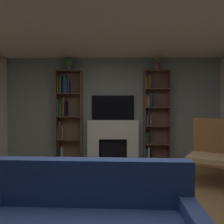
# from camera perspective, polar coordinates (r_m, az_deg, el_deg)

# --- Properties ---
(ground_plane) EXTENTS (7.04, 7.04, 0.00)m
(ground_plane) POSITION_cam_1_polar(r_m,az_deg,el_deg) (3.01, -0.34, -25.53)
(ground_plane) COLOR olive
(wall_back_accent) EXTENTS (5.45, 0.06, 2.57)m
(wall_back_accent) POSITION_cam_1_polar(r_m,az_deg,el_deg) (5.65, 0.25, 0.64)
(wall_back_accent) COLOR gray
(wall_back_accent) RESTS_ON ground_plane
(ceiling) EXTENTS (5.45, 5.98, 0.06)m
(ceiling) POSITION_cam_1_polar(r_m,az_deg,el_deg) (2.95, -0.35, 26.15)
(ceiling) COLOR white
(ceiling) RESTS_ON wall_back_accent
(fireplace) EXTENTS (1.35, 0.50, 1.03)m
(fireplace) POSITION_cam_1_polar(r_m,az_deg,el_deg) (5.57, 0.23, -7.12)
(fireplace) COLOR white
(fireplace) RESTS_ON ground_plane
(tv) EXTENTS (1.04, 0.06, 0.60)m
(tv) POSITION_cam_1_polar(r_m,az_deg,el_deg) (5.59, 0.24, 1.13)
(tv) COLOR black
(tv) RESTS_ON fireplace
(bookshelf_left) EXTENTS (0.62, 0.29, 2.23)m
(bookshelf_left) POSITION_cam_1_polar(r_m,az_deg,el_deg) (5.64, -11.37, -0.36)
(bookshelf_left) COLOR brown
(bookshelf_left) RESTS_ON ground_plane
(bookshelf_right) EXTENTS (0.62, 0.28, 2.23)m
(bookshelf_right) POSITION_cam_1_polar(r_m,az_deg,el_deg) (5.61, 10.48, -1.31)
(bookshelf_right) COLOR brown
(bookshelf_right) RESTS_ON ground_plane
(potted_plant) EXTENTS (0.22, 0.22, 0.31)m
(potted_plant) POSITION_cam_1_polar(r_m,az_deg,el_deg) (5.67, -10.85, 11.93)
(potted_plant) COLOR #4C5250
(potted_plant) RESTS_ON bookshelf_left
(vase_with_flowers) EXTENTS (0.15, 0.15, 0.32)m
(vase_with_flowers) POSITION_cam_1_polar(r_m,az_deg,el_deg) (5.64, 11.35, 11.37)
(vase_with_flowers) COLOR brown
(vase_with_flowers) RESTS_ON bookshelf_right
(armchair) EXTENTS (0.87, 0.88, 1.15)m
(armchair) POSITION_cam_1_polar(r_m,az_deg,el_deg) (4.32, 23.45, -9.30)
(armchair) COLOR brown
(armchair) RESTS_ON ground_plane
(coffee_table) EXTENTS (0.89, 0.44, 0.37)m
(coffee_table) POSITION_cam_1_polar(r_m,az_deg,el_deg) (2.76, -4.83, -20.78)
(coffee_table) COLOR brown
(coffee_table) RESTS_ON ground_plane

